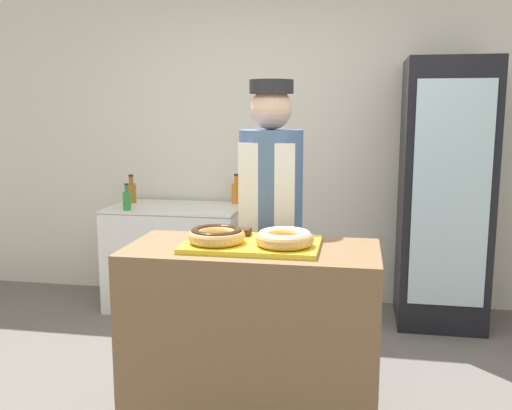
{
  "coord_description": "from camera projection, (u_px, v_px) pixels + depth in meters",
  "views": [
    {
      "loc": [
        0.47,
        -2.52,
        1.58
      ],
      "look_at": [
        0.0,
        0.1,
        1.13
      ],
      "focal_mm": 40.0,
      "sensor_mm": 36.0,
      "label": 1
    }
  ],
  "objects": [
    {
      "name": "wall_back",
      "position": [
        300.0,
        138.0,
        4.63
      ],
      "size": [
        8.0,
        0.06,
        2.7
      ],
      "color": "silver",
      "rests_on": "ground_plane"
    },
    {
      "name": "display_counter",
      "position": [
        252.0,
        344.0,
        2.71
      ],
      "size": [
        1.17,
        0.56,
        0.95
      ],
      "color": "brown",
      "rests_on": "ground_plane"
    },
    {
      "name": "serving_tray",
      "position": [
        252.0,
        244.0,
        2.63
      ],
      "size": [
        0.62,
        0.4,
        0.02
      ],
      "color": "yellow",
      "rests_on": "display_counter"
    },
    {
      "name": "donut_chocolate_glaze",
      "position": [
        217.0,
        235.0,
        2.6
      ],
      "size": [
        0.26,
        0.26,
        0.07
      ],
      "color": "tan",
      "rests_on": "serving_tray"
    },
    {
      "name": "donut_light_glaze",
      "position": [
        285.0,
        238.0,
        2.55
      ],
      "size": [
        0.26,
        0.26,
        0.07
      ],
      "color": "tan",
      "rests_on": "serving_tray"
    },
    {
      "name": "brownie_back_left",
      "position": [
        242.0,
        232.0,
        2.77
      ],
      "size": [
        0.08,
        0.08,
        0.03
      ],
      "color": "#382111",
      "rests_on": "serving_tray"
    },
    {
      "name": "brownie_back_right",
      "position": [
        272.0,
        233.0,
        2.74
      ],
      "size": [
        0.08,
        0.08,
        0.03
      ],
      "color": "#382111",
      "rests_on": "serving_tray"
    },
    {
      "name": "baker_person",
      "position": [
        270.0,
        227.0,
        3.18
      ],
      "size": [
        0.35,
        0.35,
        1.73
      ],
      "color": "#4C4C51",
      "rests_on": "ground_plane"
    },
    {
      "name": "beverage_fridge",
      "position": [
        444.0,
        195.0,
        4.13
      ],
      "size": [
        0.62,
        0.6,
        1.93
      ],
      "color": "black",
      "rests_on": "ground_plane"
    },
    {
      "name": "chest_freezer",
      "position": [
        177.0,
        256.0,
        4.59
      ],
      "size": [
        1.04,
        0.64,
        0.82
      ],
      "color": "white",
      "rests_on": "ground_plane"
    },
    {
      "name": "bottle_orange",
      "position": [
        236.0,
        192.0,
        4.64
      ],
      "size": [
        0.08,
        0.08,
        0.24
      ],
      "color": "orange",
      "rests_on": "chest_freezer"
    },
    {
      "name": "bottle_amber",
      "position": [
        131.0,
        192.0,
        4.68
      ],
      "size": [
        0.08,
        0.08,
        0.23
      ],
      "color": "#99661E",
      "rests_on": "chest_freezer"
    },
    {
      "name": "bottle_green",
      "position": [
        127.0,
        200.0,
        4.34
      ],
      "size": [
        0.06,
        0.06,
        0.21
      ],
      "color": "#2D8C38",
      "rests_on": "chest_freezer"
    }
  ]
}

